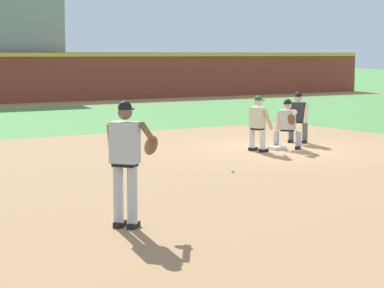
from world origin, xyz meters
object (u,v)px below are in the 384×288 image
pitcher (127,156)px  umpire (298,115)px  first_baseman (288,122)px  baserunner (258,121)px  first_base_bag (277,148)px  baseball (233,171)px

pitcher → umpire: size_ratio=1.27×
first_baseman → baserunner: size_ratio=0.92×
pitcher → umpire: bearing=37.2°
first_base_bag → baseball: 4.15m
first_base_bag → baserunner: 1.02m
baserunner → baseball: bearing=-135.6°
first_base_bag → baserunner: bearing=-174.6°
baserunner → pitcher: bearing=-139.2°
first_base_bag → baserunner: (-0.69, -0.06, 0.75)m
baseball → first_baseman: bearing=35.3°
first_base_bag → baseball: size_ratio=5.14×
baseball → baserunner: bearing=44.4°
pitcher → baserunner: bearing=40.8°
umpire → first_baseman: bearing=-140.9°
baseball → umpire: bearing=36.2°
baseball → pitcher: (-4.23, -3.35, 1.02)m
pitcher → baseball: bearing=38.3°
pitcher → umpire: (8.93, 6.79, -0.27)m
baseball → pitcher: size_ratio=0.04×
first_base_bag → baserunner: size_ratio=0.26×
first_baseman → umpire: 1.48m
first_baseman → pitcher: bearing=-143.0°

